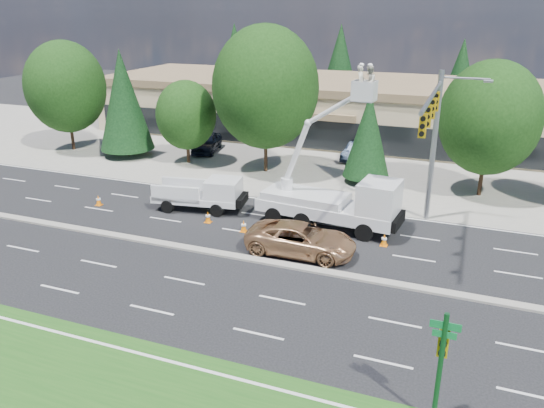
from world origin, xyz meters
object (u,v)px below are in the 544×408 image
at_px(street_sign_pole, 441,357).
at_px(bucket_truck, 338,196).
at_px(minivan, 301,239).
at_px(signal_mast, 433,129).
at_px(utility_pickup, 204,197).

distance_m(street_sign_pole, bucket_truck, 15.79).
relative_size(street_sign_pole, minivan, 0.69).
height_order(bucket_truck, minivan, bucket_truck).
distance_m(signal_mast, utility_pickup, 14.61).
bearing_deg(utility_pickup, bucket_truck, -7.39).
height_order(signal_mast, bucket_truck, bucket_truck).
distance_m(street_sign_pole, minivan, 12.84).
xyz_separation_m(street_sign_pole, minivan, (-7.72, 10.12, -1.63)).
bearing_deg(minivan, street_sign_pole, -143.82).
bearing_deg(signal_mast, bucket_truck, -165.93).
relative_size(bucket_truck, minivan, 1.64).
bearing_deg(street_sign_pole, signal_mast, 97.27).
relative_size(signal_mast, bucket_truck, 1.06).
height_order(utility_pickup, minivan, utility_pickup).
relative_size(street_sign_pole, bucket_truck, 0.42).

